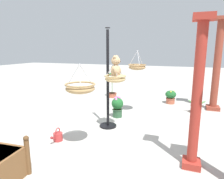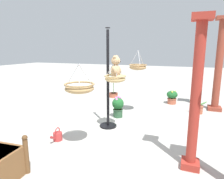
{
  "view_description": "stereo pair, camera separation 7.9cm",
  "coord_description": "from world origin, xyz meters",
  "px_view_note": "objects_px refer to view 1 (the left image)",
  "views": [
    {
      "loc": [
        4.48,
        1.7,
        1.98
      ],
      "look_at": [
        0.02,
        0.06,
        1.02
      ],
      "focal_mm": 32.01,
      "sensor_mm": 36.0,
      "label": 1
    },
    {
      "loc": [
        4.46,
        1.78,
        1.98
      ],
      "look_at": [
        0.02,
        0.06,
        1.02
      ],
      "focal_mm": 32.01,
      "sensor_mm": 36.0,
      "label": 2
    }
  ],
  "objects_px": {
    "hanging_basket_left_high": "(137,67)",
    "potted_plant_fern_front": "(171,96)",
    "potted_plant_small_succulent": "(117,106)",
    "teddy_bear": "(116,69)",
    "greenhouse_pillar_far_back": "(217,67)",
    "hanging_basket_with_teddy": "(115,78)",
    "hanging_basket_right_low": "(80,88)",
    "greenhouse_pillar_left": "(197,99)",
    "display_pole_central": "(108,97)",
    "potted_plant_flowering_red": "(112,86)",
    "watering_can": "(58,136)",
    "potted_plant_tall_leafy": "(196,108)"
  },
  "relations": [
    {
      "from": "hanging_basket_left_high",
      "to": "potted_plant_fern_front",
      "type": "xyz_separation_m",
      "value": [
        -1.62,
        0.92,
        -1.2
      ]
    },
    {
      "from": "hanging_basket_left_high",
      "to": "potted_plant_small_succulent",
      "type": "relative_size",
      "value": 0.92
    },
    {
      "from": "potted_plant_fern_front",
      "to": "teddy_bear",
      "type": "bearing_deg",
      "value": -19.51
    },
    {
      "from": "greenhouse_pillar_far_back",
      "to": "hanging_basket_with_teddy",
      "type": "bearing_deg",
      "value": -42.18
    },
    {
      "from": "hanging_basket_right_low",
      "to": "greenhouse_pillar_left",
      "type": "distance_m",
      "value": 2.08
    },
    {
      "from": "greenhouse_pillar_far_back",
      "to": "potted_plant_fern_front",
      "type": "bearing_deg",
      "value": -102.24
    },
    {
      "from": "display_pole_central",
      "to": "hanging_basket_right_low",
      "type": "height_order",
      "value": "display_pole_central"
    },
    {
      "from": "greenhouse_pillar_left",
      "to": "greenhouse_pillar_far_back",
      "type": "height_order",
      "value": "greenhouse_pillar_far_back"
    },
    {
      "from": "teddy_bear",
      "to": "potted_plant_fern_front",
      "type": "xyz_separation_m",
      "value": [
        -3.06,
        1.08,
        -1.27
      ]
    },
    {
      "from": "teddy_bear",
      "to": "greenhouse_pillar_left",
      "type": "distance_m",
      "value": 2.05
    },
    {
      "from": "teddy_bear",
      "to": "potted_plant_small_succulent",
      "type": "distance_m",
      "value": 1.57
    },
    {
      "from": "potted_plant_flowering_red",
      "to": "potted_plant_fern_front",
      "type": "bearing_deg",
      "value": 85.41
    },
    {
      "from": "greenhouse_pillar_left",
      "to": "potted_plant_small_succulent",
      "type": "relative_size",
      "value": 4.0
    },
    {
      "from": "teddy_bear",
      "to": "display_pole_central",
      "type": "bearing_deg",
      "value": -118.63
    },
    {
      "from": "display_pole_central",
      "to": "greenhouse_pillar_left",
      "type": "height_order",
      "value": "greenhouse_pillar_left"
    },
    {
      "from": "display_pole_central",
      "to": "hanging_basket_right_low",
      "type": "bearing_deg",
      "value": -3.59
    },
    {
      "from": "potted_plant_small_succulent",
      "to": "hanging_basket_with_teddy",
      "type": "bearing_deg",
      "value": 15.46
    },
    {
      "from": "teddy_bear",
      "to": "potted_plant_small_succulent",
      "type": "relative_size",
      "value": 0.87
    },
    {
      "from": "hanging_basket_with_teddy",
      "to": "watering_can",
      "type": "distance_m",
      "value": 1.85
    },
    {
      "from": "display_pole_central",
      "to": "hanging_basket_with_teddy",
      "type": "height_order",
      "value": "display_pole_central"
    },
    {
      "from": "hanging_basket_right_low",
      "to": "potted_plant_fern_front",
      "type": "distance_m",
      "value": 4.51
    },
    {
      "from": "hanging_basket_left_high",
      "to": "potted_plant_flowering_red",
      "type": "xyz_separation_m",
      "value": [
        -1.81,
        -1.46,
        -0.97
      ]
    },
    {
      "from": "potted_plant_fern_front",
      "to": "watering_can",
      "type": "distance_m",
      "value": 4.57
    },
    {
      "from": "greenhouse_pillar_left",
      "to": "potted_plant_tall_leafy",
      "type": "xyz_separation_m",
      "value": [
        -3.25,
        0.2,
        -1.05
      ]
    },
    {
      "from": "greenhouse_pillar_left",
      "to": "potted_plant_tall_leafy",
      "type": "relative_size",
      "value": 4.62
    },
    {
      "from": "teddy_bear",
      "to": "potted_plant_flowering_red",
      "type": "relative_size",
      "value": 0.52
    },
    {
      "from": "greenhouse_pillar_left",
      "to": "potted_plant_flowering_red",
      "type": "distance_m",
      "value": 5.3
    },
    {
      "from": "display_pole_central",
      "to": "potted_plant_tall_leafy",
      "type": "relative_size",
      "value": 4.61
    },
    {
      "from": "greenhouse_pillar_far_back",
      "to": "potted_plant_small_succulent",
      "type": "distance_m",
      "value": 3.48
    },
    {
      "from": "hanging_basket_left_high",
      "to": "potted_plant_tall_leafy",
      "type": "distance_m",
      "value": 2.33
    },
    {
      "from": "greenhouse_pillar_far_back",
      "to": "hanging_basket_left_high",
      "type": "bearing_deg",
      "value": -60.24
    },
    {
      "from": "hanging_basket_left_high",
      "to": "potted_plant_flowering_red",
      "type": "bearing_deg",
      "value": -141.12
    },
    {
      "from": "hanging_basket_with_teddy",
      "to": "teddy_bear",
      "type": "relative_size",
      "value": 0.95
    },
    {
      "from": "hanging_basket_left_high",
      "to": "potted_plant_fern_front",
      "type": "relative_size",
      "value": 1.13
    },
    {
      "from": "hanging_basket_right_low",
      "to": "potted_plant_tall_leafy",
      "type": "bearing_deg",
      "value": 145.33
    },
    {
      "from": "greenhouse_pillar_left",
      "to": "hanging_basket_right_low",
      "type": "bearing_deg",
      "value": -88.5
    },
    {
      "from": "watering_can",
      "to": "potted_plant_tall_leafy",
      "type": "bearing_deg",
      "value": 137.47
    },
    {
      "from": "hanging_basket_right_low",
      "to": "potted_plant_flowering_red",
      "type": "xyz_separation_m",
      "value": [
        -4.35,
        -0.94,
        -0.76
      ]
    },
    {
      "from": "hanging_basket_with_teddy",
      "to": "hanging_basket_right_low",
      "type": "xyz_separation_m",
      "value": [
        1.11,
        -0.33,
        -0.05
      ]
    },
    {
      "from": "hanging_basket_left_high",
      "to": "hanging_basket_right_low",
      "type": "xyz_separation_m",
      "value": [
        2.54,
        -0.52,
        -0.21
      ]
    },
    {
      "from": "greenhouse_pillar_far_back",
      "to": "watering_can",
      "type": "distance_m",
      "value": 5.3
    },
    {
      "from": "greenhouse_pillar_left",
      "to": "potted_plant_fern_front",
      "type": "xyz_separation_m",
      "value": [
        -4.11,
        -0.64,
        -0.94
      ]
    },
    {
      "from": "potted_plant_tall_leafy",
      "to": "watering_can",
      "type": "xyz_separation_m",
      "value": [
        3.2,
        -2.94,
        -0.05
      ]
    },
    {
      "from": "greenhouse_pillar_left",
      "to": "potted_plant_small_succulent",
      "type": "xyz_separation_m",
      "value": [
        -2.0,
        -2.02,
        -0.88
      ]
    },
    {
      "from": "potted_plant_small_succulent",
      "to": "hanging_basket_right_low",
      "type": "bearing_deg",
      "value": -1.85
    },
    {
      "from": "hanging_basket_right_low",
      "to": "watering_can",
      "type": "bearing_deg",
      "value": -98.52
    },
    {
      "from": "potted_plant_flowering_red",
      "to": "potted_plant_small_succulent",
      "type": "bearing_deg",
      "value": 23.69
    },
    {
      "from": "watering_can",
      "to": "display_pole_central",
      "type": "bearing_deg",
      "value": 147.64
    },
    {
      "from": "greenhouse_pillar_far_back",
      "to": "potted_plant_fern_front",
      "type": "distance_m",
      "value": 1.84
    },
    {
      "from": "teddy_bear",
      "to": "greenhouse_pillar_far_back",
      "type": "relative_size",
      "value": 0.18
    }
  ]
}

